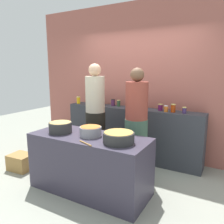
% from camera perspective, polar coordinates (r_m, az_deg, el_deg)
% --- Properties ---
extents(ground, '(12.00, 12.00, 0.00)m').
position_cam_1_polar(ground, '(3.68, -2.81, -17.21)').
color(ground, gray).
extents(storefront_wall, '(4.80, 0.12, 3.00)m').
position_cam_1_polar(storefront_wall, '(4.54, 6.91, 7.88)').
color(storefront_wall, '#A3594F').
rests_on(storefront_wall, ground).
extents(display_shelf, '(2.70, 0.36, 1.00)m').
position_cam_1_polar(display_shelf, '(4.39, 4.84, -5.43)').
color(display_shelf, '#31343B').
rests_on(display_shelf, ground).
extents(prep_table, '(1.70, 0.70, 0.82)m').
position_cam_1_polar(prep_table, '(3.28, -5.75, -12.96)').
color(prep_table, '#353041').
rests_on(prep_table, ground).
extents(preserve_jar_0, '(0.08, 0.08, 0.15)m').
position_cam_1_polar(preserve_jar_0, '(4.86, -8.57, 3.04)').
color(preserve_jar_0, '#EEB014').
rests_on(preserve_jar_0, display_shelf).
extents(preserve_jar_1, '(0.07, 0.07, 0.10)m').
position_cam_1_polar(preserve_jar_1, '(4.68, -5.74, 2.51)').
color(preserve_jar_1, olive).
rests_on(preserve_jar_1, display_shelf).
extents(preserve_jar_2, '(0.07, 0.07, 0.12)m').
position_cam_1_polar(preserve_jar_2, '(4.62, -3.84, 2.58)').
color(preserve_jar_2, olive).
rests_on(preserve_jar_2, display_shelf).
extents(preserve_jar_3, '(0.08, 0.08, 0.11)m').
position_cam_1_polar(preserve_jar_3, '(4.58, -2.77, 2.41)').
color(preserve_jar_3, '#452555').
rests_on(preserve_jar_3, display_shelf).
extents(preserve_jar_4, '(0.08, 0.08, 0.13)m').
position_cam_1_polar(preserve_jar_4, '(4.51, 0.26, 2.46)').
color(preserve_jar_4, '#52254C').
rests_on(preserve_jar_4, display_shelf).
extents(preserve_jar_5, '(0.07, 0.07, 0.13)m').
position_cam_1_polar(preserve_jar_5, '(4.44, 1.71, 2.27)').
color(preserve_jar_5, '#2A462C').
rests_on(preserve_jar_5, display_shelf).
extents(preserve_jar_6, '(0.08, 0.08, 0.14)m').
position_cam_1_polar(preserve_jar_6, '(4.20, 6.65, 1.84)').
color(preserve_jar_6, '#B32B21').
rests_on(preserve_jar_6, display_shelf).
extents(preserve_jar_7, '(0.08, 0.08, 0.12)m').
position_cam_1_polar(preserve_jar_7, '(4.08, 12.25, 1.21)').
color(preserve_jar_7, '#58164C').
rests_on(preserve_jar_7, display_shelf).
extents(preserve_jar_8, '(0.07, 0.07, 0.11)m').
position_cam_1_polar(preserve_jar_8, '(3.97, 13.63, 0.85)').
color(preserve_jar_8, orange).
rests_on(preserve_jar_8, display_shelf).
extents(preserve_jar_9, '(0.08, 0.08, 0.14)m').
position_cam_1_polar(preserve_jar_9, '(3.96, 15.35, 0.96)').
color(preserve_jar_9, '#A7340B').
rests_on(preserve_jar_9, display_shelf).
extents(preserve_jar_10, '(0.07, 0.07, 0.11)m').
position_cam_1_polar(preserve_jar_10, '(3.92, 17.99, 0.45)').
color(preserve_jar_10, '#3E2B5D').
rests_on(preserve_jar_10, display_shelf).
extents(cooking_pot_left, '(0.33, 0.33, 0.16)m').
position_cam_1_polar(cooking_pot_left, '(3.35, -13.03, -3.83)').
color(cooking_pot_left, '#2D2D2D').
rests_on(cooking_pot_left, prep_table).
extents(cooking_pot_center, '(0.30, 0.30, 0.14)m').
position_cam_1_polar(cooking_pot_center, '(3.11, -5.49, -4.93)').
color(cooking_pot_center, gray).
rests_on(cooking_pot_center, prep_table).
extents(cooking_pot_right, '(0.40, 0.40, 0.14)m').
position_cam_1_polar(cooking_pot_right, '(2.81, 1.71, -6.53)').
color(cooking_pot_right, '#2D2D2D').
rests_on(cooking_pot_right, prep_table).
extents(wooden_spoon, '(0.24, 0.11, 0.02)m').
position_cam_1_polar(wooden_spoon, '(2.81, -6.80, -7.91)').
color(wooden_spoon, '#9E703D').
rests_on(wooden_spoon, prep_table).
extents(cook_with_tongs, '(0.35, 0.35, 1.83)m').
position_cam_1_polar(cook_with_tongs, '(3.93, -4.24, -2.32)').
color(cook_with_tongs, black).
rests_on(cook_with_tongs, ground).
extents(cook_in_cap, '(0.37, 0.37, 1.76)m').
position_cam_1_polar(cook_in_cap, '(3.59, 6.18, -4.25)').
color(cook_in_cap, '#3F5D4B').
rests_on(cook_in_cap, ground).
extents(bread_crate, '(0.42, 0.35, 0.27)m').
position_cam_1_polar(bread_crate, '(4.31, -22.17, -11.70)').
color(bread_crate, '#9D7640').
rests_on(bread_crate, ground).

